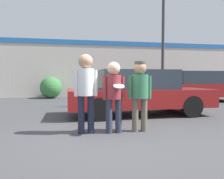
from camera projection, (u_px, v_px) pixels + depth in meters
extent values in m
plane|color=#3F3F42|center=(108.00, 135.00, 4.82)|extent=(56.00, 56.00, 0.00)
cube|color=beige|center=(80.00, 69.00, 14.41)|extent=(24.00, 0.18, 3.71)
cube|color=#2666B2|center=(80.00, 42.00, 14.21)|extent=(24.00, 0.04, 0.30)
cylinder|color=#1E2338|center=(81.00, 115.00, 4.94)|extent=(0.15, 0.15, 0.86)
cylinder|color=#1E2338|center=(91.00, 114.00, 4.98)|extent=(0.15, 0.15, 0.86)
cylinder|color=silver|center=(86.00, 82.00, 4.92)|extent=(0.36, 0.36, 0.61)
cylinder|color=silver|center=(76.00, 83.00, 4.88)|extent=(0.09, 0.09, 0.59)
cylinder|color=silver|center=(95.00, 83.00, 4.96)|extent=(0.09, 0.09, 0.59)
sphere|color=tan|center=(86.00, 61.00, 4.89)|extent=(0.32, 0.32, 0.32)
cylinder|color=#2D3347|center=(109.00, 116.00, 4.98)|extent=(0.15, 0.15, 0.78)
cylinder|color=#2D3347|center=(118.00, 116.00, 5.03)|extent=(0.15, 0.15, 0.78)
cylinder|color=maroon|center=(114.00, 87.00, 4.97)|extent=(0.34, 0.34, 0.55)
cylinder|color=maroon|center=(105.00, 88.00, 4.93)|extent=(0.09, 0.09, 0.54)
cylinder|color=maroon|center=(123.00, 88.00, 5.01)|extent=(0.09, 0.09, 0.54)
sphere|color=#DBB28E|center=(114.00, 68.00, 4.94)|extent=(0.29, 0.29, 0.29)
cylinder|color=silver|center=(119.00, 86.00, 4.74)|extent=(0.25, 0.24, 0.10)
cylinder|color=#665B4C|center=(135.00, 115.00, 5.13)|extent=(0.15, 0.15, 0.79)
cylinder|color=#665B4C|center=(144.00, 115.00, 5.17)|extent=(0.15, 0.15, 0.79)
cylinder|color=#33724C|center=(140.00, 86.00, 5.11)|extent=(0.39, 0.39, 0.56)
cylinder|color=#33724C|center=(130.00, 87.00, 5.06)|extent=(0.09, 0.09, 0.54)
cylinder|color=#33724C|center=(149.00, 87.00, 5.16)|extent=(0.09, 0.09, 0.54)
sphere|color=tan|center=(140.00, 68.00, 5.09)|extent=(0.30, 0.30, 0.30)
cylinder|color=#4C4742|center=(140.00, 63.00, 5.08)|extent=(0.26, 0.26, 0.06)
cube|color=maroon|center=(139.00, 98.00, 7.43)|extent=(4.80, 1.81, 0.58)
cube|color=#28333D|center=(137.00, 79.00, 7.38)|extent=(2.49, 1.56, 0.64)
cylinder|color=black|center=(169.00, 101.00, 8.54)|extent=(0.70, 0.22, 0.70)
cylinder|color=black|center=(192.00, 106.00, 6.96)|extent=(0.70, 0.22, 0.70)
cylinder|color=black|center=(93.00, 103.00, 7.94)|extent=(0.70, 0.22, 0.70)
cylinder|color=black|center=(99.00, 109.00, 6.36)|extent=(0.70, 0.22, 0.70)
cube|color=maroon|center=(197.00, 90.00, 11.52)|extent=(4.48, 1.81, 0.65)
cube|color=#28333D|center=(196.00, 78.00, 11.46)|extent=(2.33, 1.56, 0.67)
cylinder|color=black|center=(211.00, 94.00, 12.60)|extent=(0.65, 0.22, 0.65)
cylinder|color=black|center=(166.00, 94.00, 12.05)|extent=(0.65, 0.22, 0.65)
cylinder|color=black|center=(181.00, 97.00, 10.47)|extent=(0.65, 0.22, 0.65)
cylinder|color=#38383D|center=(163.00, 46.00, 9.12)|extent=(0.12, 0.12, 5.17)
sphere|color=#387A3D|center=(51.00, 87.00, 13.28)|extent=(1.31, 1.31, 1.31)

